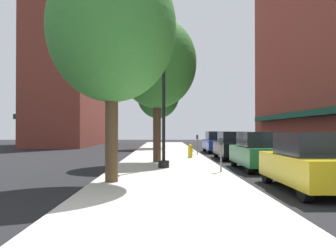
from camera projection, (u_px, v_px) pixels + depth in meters
name	position (u px, v px, depth m)	size (l,w,h in m)	color
ground_plane	(226.00, 156.00, 24.31)	(90.00, 90.00, 0.00)	black
sidewalk_slab	(166.00, 155.00, 25.26)	(4.80, 50.00, 0.12)	#B7B2A8
building_far_background	(72.00, 71.00, 43.24)	(6.80, 18.00, 17.62)	brown
lamppost	(164.00, 96.00, 15.72)	(0.48, 0.48, 5.90)	black
fire_hydrant	(190.00, 151.00, 21.51)	(0.33, 0.26, 0.79)	gold
parking_meter_near	(221.00, 150.00, 14.06)	(0.14, 0.09, 1.31)	slate
parking_meter_far	(197.00, 142.00, 23.94)	(0.14, 0.09, 1.31)	slate
tree_near	(112.00, 29.00, 11.44)	(4.05, 4.05, 7.14)	#4C3823
tree_mid	(157.00, 63.00, 18.58)	(4.02, 4.02, 7.36)	#422D1E
tree_far	(158.00, 94.00, 34.10)	(3.99, 3.99, 7.33)	#422D1E
car_yellow	(311.00, 163.00, 10.29)	(1.80, 4.30, 1.66)	black
car_green	(259.00, 151.00, 15.92)	(1.80, 4.30, 1.66)	black
car_black	(233.00, 146.00, 21.87)	(1.80, 4.30, 1.66)	black
car_blue	(217.00, 142.00, 28.48)	(1.80, 4.30, 1.66)	black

